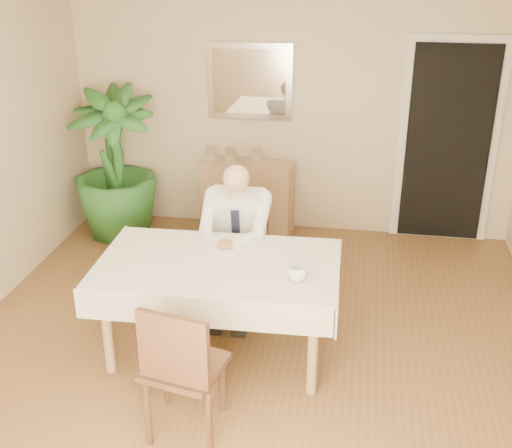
% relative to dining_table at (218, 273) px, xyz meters
% --- Properties ---
extents(room, '(5.00, 5.02, 2.60)m').
position_rel_dining_table_xyz_m(room, '(0.23, -0.09, 0.63)').
color(room, brown).
rests_on(room, ground).
extents(window, '(1.34, 0.04, 1.44)m').
position_rel_dining_table_xyz_m(window, '(0.23, -2.56, 0.78)').
color(window, beige).
rests_on(window, room).
extents(doorway, '(0.96, 0.07, 2.10)m').
position_rel_dining_table_xyz_m(doorway, '(1.78, 2.38, 0.33)').
color(doorway, beige).
rests_on(doorway, ground).
extents(mirror, '(0.86, 0.04, 0.76)m').
position_rel_dining_table_xyz_m(mirror, '(-0.20, 2.38, 0.88)').
color(mirror, silver).
rests_on(mirror, room).
extents(dining_table, '(1.75, 1.07, 0.75)m').
position_rel_dining_table_xyz_m(dining_table, '(0.00, 0.00, 0.00)').
color(dining_table, tan).
rests_on(dining_table, ground).
extents(chair_far, '(0.42, 0.42, 0.89)m').
position_rel_dining_table_xyz_m(chair_far, '(0.00, 0.88, -0.17)').
color(chair_far, '#492818').
rests_on(chair_far, ground).
extents(chair_near, '(0.52, 0.53, 0.94)m').
position_rel_dining_table_xyz_m(chair_near, '(-0.03, -0.92, -0.14)').
color(chair_near, '#492818').
rests_on(chair_near, ground).
extents(seated_man, '(0.48, 0.72, 1.24)m').
position_rel_dining_table_xyz_m(seated_man, '(0.00, 0.59, 0.02)').
color(seated_man, white).
rests_on(seated_man, ground).
extents(plate, '(0.26, 0.26, 0.02)m').
position_rel_dining_table_xyz_m(plate, '(0.00, 0.23, 0.09)').
color(plate, white).
rests_on(plate, dining_table).
extents(food, '(0.14, 0.14, 0.06)m').
position_rel_dining_table_xyz_m(food, '(0.00, 0.23, 0.11)').
color(food, brown).
rests_on(food, dining_table).
extents(knife, '(0.01, 0.13, 0.01)m').
position_rel_dining_table_xyz_m(knife, '(0.04, 0.17, 0.11)').
color(knife, silver).
rests_on(knife, dining_table).
extents(fork, '(0.01, 0.13, 0.01)m').
position_rel_dining_table_xyz_m(fork, '(-0.04, 0.17, 0.11)').
color(fork, silver).
rests_on(fork, dining_table).
extents(coffee_mug, '(0.17, 0.17, 0.10)m').
position_rel_dining_table_xyz_m(coffee_mug, '(0.58, -0.17, 0.14)').
color(coffee_mug, white).
rests_on(coffee_mug, dining_table).
extents(sideboard, '(0.98, 0.42, 0.76)m').
position_rel_dining_table_xyz_m(sideboard, '(-0.20, 2.23, -0.29)').
color(sideboard, tan).
rests_on(sideboard, ground).
extents(photo_frame_left, '(0.10, 0.02, 0.14)m').
position_rel_dining_table_xyz_m(photo_frame_left, '(-0.59, 2.26, 0.16)').
color(photo_frame_left, silver).
rests_on(photo_frame_left, sideboard).
extents(photo_frame_center, '(0.10, 0.02, 0.14)m').
position_rel_dining_table_xyz_m(photo_frame_center, '(-0.38, 2.24, 0.16)').
color(photo_frame_center, silver).
rests_on(photo_frame_center, sideboard).
extents(photo_frame_right, '(0.10, 0.02, 0.14)m').
position_rel_dining_table_xyz_m(photo_frame_right, '(-0.11, 2.28, 0.16)').
color(photo_frame_right, silver).
rests_on(photo_frame_right, sideboard).
extents(potted_palm, '(1.00, 1.00, 1.53)m').
position_rel_dining_table_xyz_m(potted_palm, '(-1.51, 1.91, 0.10)').
color(potted_palm, '#1F521E').
rests_on(potted_palm, ground).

